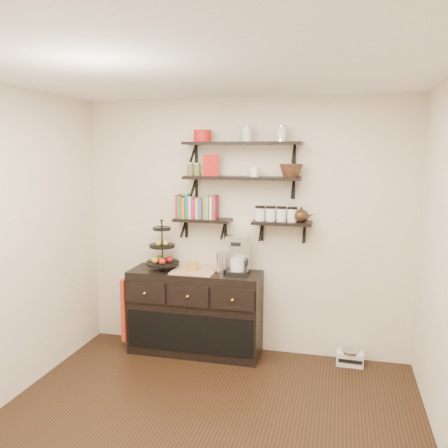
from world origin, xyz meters
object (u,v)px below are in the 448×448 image
sideboard (195,312)px  coffee_maker (238,255)px  fruit_stand (163,253)px  radio (350,358)px

sideboard → coffee_maker: bearing=3.4°
fruit_stand → radio: (1.98, 0.06, -1.00)m
fruit_stand → coffee_maker: 0.82m
fruit_stand → radio: fruit_stand is taller
sideboard → coffee_maker: coffee_maker is taller
sideboard → radio: sideboard is taller
coffee_maker → radio: 1.54m
radio → fruit_stand: bearing=-175.8°
fruit_stand → radio: 2.22m
coffee_maker → radio: size_ratio=1.49×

